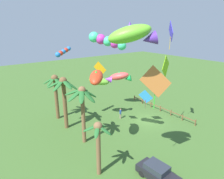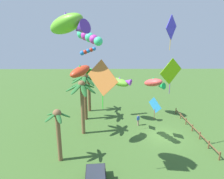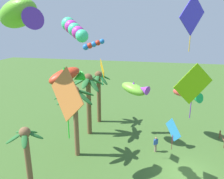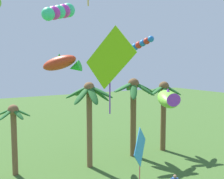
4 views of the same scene
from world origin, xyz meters
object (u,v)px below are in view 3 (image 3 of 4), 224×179
at_px(kite_diamond_9, 193,85).
at_px(kite_diamond_10, 67,95).
at_px(kite_diamond_0, 102,69).
at_px(palm_tree_2, 27,148).
at_px(spectator_0, 156,144).
at_px(kite_tube_1, 74,29).
at_px(kite_diamond_2, 173,130).
at_px(palm_tree_3, 99,86).
at_px(kite_fish_3, 187,92).
at_px(kite_fish_6, 19,15).
at_px(kite_diamond_5, 192,16).
at_px(kite_fish_7, 67,76).
at_px(kite_tube_8, 93,45).
at_px(palm_tree_1, 75,104).
at_px(palm_tree_0, 88,90).
at_px(kite_fish_4, 135,89).

relative_size(kite_diamond_9, kite_diamond_10, 0.94).
bearing_deg(kite_diamond_0, palm_tree_2, 144.39).
distance_m(spectator_0, kite_tube_1, 13.71).
xyz_separation_m(palm_tree_2, kite_diamond_10, (-2.36, -4.41, 5.03)).
height_order(kite_tube_1, kite_diamond_2, kite_tube_1).
distance_m(palm_tree_3, kite_diamond_10, 16.72).
bearing_deg(kite_fish_3, kite_fish_6, 143.46).
bearing_deg(kite_diamond_5, kite_diamond_10, 119.78).
bearing_deg(kite_fish_7, kite_fish_3, -49.99).
distance_m(kite_tube_1, kite_tube_8, 8.15).
bearing_deg(palm_tree_3, spectator_0, -127.75).
distance_m(kite_diamond_0, kite_diamond_9, 7.97).
height_order(kite_diamond_5, kite_fish_6, kite_diamond_5).
relative_size(palm_tree_1, kite_fish_7, 2.32).
bearing_deg(palm_tree_0, kite_diamond_0, -147.20).
height_order(palm_tree_2, kite_diamond_2, palm_tree_2).
height_order(palm_tree_3, kite_diamond_10, kite_diamond_10).
height_order(palm_tree_0, kite_diamond_0, kite_diamond_0).
relative_size(spectator_0, kite_fish_3, 0.42).
xyz_separation_m(palm_tree_3, kite_diamond_2, (-9.54, -8.77, -0.53)).
relative_size(kite_fish_3, kite_diamond_10, 0.97).
bearing_deg(palm_tree_0, kite_tube_8, -43.18).
distance_m(kite_fish_4, kite_tube_8, 6.51).
bearing_deg(kite_diamond_9, kite_fish_6, 112.78).
bearing_deg(kite_fish_7, kite_diamond_2, -83.55).
relative_size(kite_fish_3, kite_fish_4, 1.08).
height_order(kite_fish_3, kite_diamond_5, kite_diamond_5).
distance_m(palm_tree_0, kite_fish_6, 14.23).
height_order(kite_diamond_9, kite_diamond_10, kite_diamond_10).
relative_size(spectator_0, kite_fish_7, 0.52).
distance_m(kite_tube_1, kite_fish_6, 4.89).
height_order(palm_tree_3, kite_tube_1, kite_tube_1).
xyz_separation_m(kite_tube_1, kite_diamond_9, (-0.89, -8.18, -3.35)).
relative_size(palm_tree_1, kite_tube_1, 2.36).
distance_m(kite_tube_1, kite_diamond_5, 7.86).
xyz_separation_m(palm_tree_2, kite_tube_1, (2.76, -2.91, 8.22)).
distance_m(palm_tree_3, spectator_0, 10.31).
xyz_separation_m(kite_fish_6, kite_fish_7, (5.12, -0.04, -4.25)).
bearing_deg(kite_fish_3, palm_tree_3, 78.36).
height_order(palm_tree_1, kite_diamond_2, palm_tree_1).
relative_size(kite_tube_8, kite_diamond_9, 0.63).
relative_size(kite_diamond_5, kite_diamond_9, 0.87).
distance_m(kite_diamond_2, kite_tube_8, 12.25).
bearing_deg(kite_fish_4, kite_fish_6, 157.88).
distance_m(palm_tree_3, kite_diamond_2, 12.97).
xyz_separation_m(kite_tube_1, kite_fish_7, (0.38, 0.93, -3.50)).
distance_m(kite_tube_1, kite_diamond_10, 6.22).
xyz_separation_m(spectator_0, kite_diamond_10, (-10.17, 4.59, 8.00)).
bearing_deg(palm_tree_0, spectator_0, -106.75).
relative_size(palm_tree_0, kite_fish_4, 2.06).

